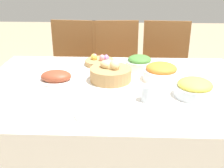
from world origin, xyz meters
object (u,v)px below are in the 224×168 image
Objects in this scene: fork at (69,113)px; knife at (131,114)px; green_salad_bowl at (139,63)px; drinking_cup at (148,93)px; chair_far_left at (72,69)px; carrot_bowl at (161,72)px; chair_far_center at (116,70)px; pineapple_bowl at (195,88)px; chair_far_right at (165,71)px; dinner_plate at (100,113)px; bread_basket at (111,72)px; butter_dish at (48,94)px; spoon at (138,114)px; ham_platter at (56,77)px; egg_basket at (99,61)px.

knife is at bearing -4.03° from fork.
green_salad_bowl reaches higher than drinking_cup.
fork is at bearing -75.45° from chair_far_left.
carrot_bowl is 0.31m from drinking_cup.
drinking_cup is (-0.10, -0.29, -0.01)m from carrot_bowl.
chair_far_center is 0.71m from green_salad_bowl.
pineapple_bowl is 0.41m from knife.
dinner_plate is at bearing -108.54° from chair_far_right.
green_salad_bowl is 0.67m from dinner_plate.
dinner_plate reaches higher than fork.
chair_far_center is 0.88m from bread_basket.
butter_dish is at bearing -123.09° from chair_far_right.
chair_far_right is at bearing 89.74° from pineapple_bowl.
carrot_bowl is at bearing -56.25° from green_salad_bowl.
fork is 1.38× the size of butter_dish.
ham_platter is at bearing 143.81° from spoon.
chair_far_center is 5.62× the size of fork.
carrot_bowl reaches higher than knife.
carrot_bowl reaches higher than butter_dish.
bread_basket is at bearing -59.76° from chair_far_left.
drinking_cup is 0.53m from butter_dish.
egg_basket is 0.40m from ham_platter.
green_salad_bowl is at bearing 123.63° from pineapple_bowl.
pineapple_bowl reaches higher than knife.
butter_dish is (-0.33, -1.08, 0.25)m from chair_far_center.
chair_far_left is (-0.40, -0.00, 0.00)m from chair_far_center.
chair_far_left is 4.25× the size of carrot_bowl.
carrot_bowl is 1.32× the size of spoon.
chair_far_left reaches higher than pineapple_bowl.
pineapple_bowl reaches higher than fork.
fork is at bearing 175.97° from knife.
bread_basket is at bearing -72.51° from egg_basket.
chair_far_center is at bearing -177.06° from chair_far_right.
chair_far_right is 3.71× the size of bread_basket.
fork is 1.00× the size of spoon.
knife is (0.45, -0.40, -0.02)m from ham_platter.
green_salad_bowl reaches higher than knife.
chair_far_right is 1.07m from pineapple_bowl.
carrot_bowl is at bearing 3.90° from ham_platter.
ham_platter reaches higher than spoon.
butter_dish is (-0.51, -0.46, -0.03)m from green_salad_bowl.
dinner_plate is at bearing -94.14° from bread_basket.
spoon is 0.50m from butter_dish.
drinking_cup is at bearing -2.39° from butter_dish.
knife is (-0.19, -0.45, -0.05)m from carrot_bowl.
chair_far_center is 1.00× the size of chair_far_right.
spoon is at bearing -20.50° from butter_dish.
chair_far_right is at bearing 65.94° from green_salad_bowl.
chair_far_center is at bearing 72.84° from butter_dish.
pineapple_bowl is at bearing -56.37° from green_salad_bowl.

